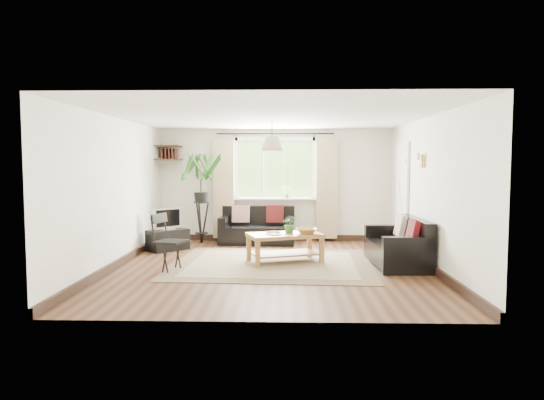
{
  "coord_description": "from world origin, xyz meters",
  "views": [
    {
      "loc": [
        0.23,
        -7.71,
        1.65
      ],
      "look_at": [
        0.0,
        0.4,
        1.05
      ],
      "focal_mm": 32.0,
      "sensor_mm": 36.0,
      "label": 1
    }
  ],
  "objects_px": {
    "coffee_table": "(285,248)",
    "palm_stand": "(201,198)",
    "sofa_right": "(397,243)",
    "folding_chair": "(171,243)",
    "tv_stand": "(168,240)",
    "sofa_back": "(257,226)"
  },
  "relations": [
    {
      "from": "palm_stand",
      "to": "sofa_right",
      "type": "bearing_deg",
      "value": -30.7
    },
    {
      "from": "coffee_table",
      "to": "palm_stand",
      "type": "bearing_deg",
      "value": 131.39
    },
    {
      "from": "coffee_table",
      "to": "palm_stand",
      "type": "distance_m",
      "value": 2.74
    },
    {
      "from": "tv_stand",
      "to": "palm_stand",
      "type": "xyz_separation_m",
      "value": [
        0.5,
        0.88,
        0.74
      ]
    },
    {
      "from": "sofa_right",
      "to": "palm_stand",
      "type": "bearing_deg",
      "value": -121.98
    },
    {
      "from": "tv_stand",
      "to": "sofa_back",
      "type": "bearing_deg",
      "value": -18.04
    },
    {
      "from": "sofa_right",
      "to": "coffee_table",
      "type": "distance_m",
      "value": 1.84
    },
    {
      "from": "sofa_right",
      "to": "palm_stand",
      "type": "height_order",
      "value": "palm_stand"
    },
    {
      "from": "coffee_table",
      "to": "sofa_right",
      "type": "bearing_deg",
      "value": -4.39
    },
    {
      "from": "tv_stand",
      "to": "palm_stand",
      "type": "bearing_deg",
      "value": 15.21
    },
    {
      "from": "coffee_table",
      "to": "palm_stand",
      "type": "xyz_separation_m",
      "value": [
        -1.75,
        1.99,
        0.69
      ]
    },
    {
      "from": "coffee_table",
      "to": "sofa_back",
      "type": "bearing_deg",
      "value": 106.42
    },
    {
      "from": "sofa_back",
      "to": "coffee_table",
      "type": "relative_size",
      "value": 1.28
    },
    {
      "from": "sofa_right",
      "to": "folding_chair",
      "type": "xyz_separation_m",
      "value": [
        -3.59,
        -0.54,
        0.08
      ]
    },
    {
      "from": "sofa_back",
      "to": "palm_stand",
      "type": "distance_m",
      "value": 1.31
    },
    {
      "from": "sofa_back",
      "to": "folding_chair",
      "type": "relative_size",
      "value": 1.74
    },
    {
      "from": "folding_chair",
      "to": "palm_stand",
      "type": "bearing_deg",
      "value": 18.03
    },
    {
      "from": "folding_chair",
      "to": "sofa_back",
      "type": "bearing_deg",
      "value": -5.82
    },
    {
      "from": "tv_stand",
      "to": "palm_stand",
      "type": "height_order",
      "value": "palm_stand"
    },
    {
      "from": "sofa_back",
      "to": "folding_chair",
      "type": "xyz_separation_m",
      "value": [
        -1.17,
        -2.65,
        0.08
      ]
    },
    {
      "from": "sofa_back",
      "to": "tv_stand",
      "type": "relative_size",
      "value": 2.08
    },
    {
      "from": "coffee_table",
      "to": "folding_chair",
      "type": "relative_size",
      "value": 1.36
    }
  ]
}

